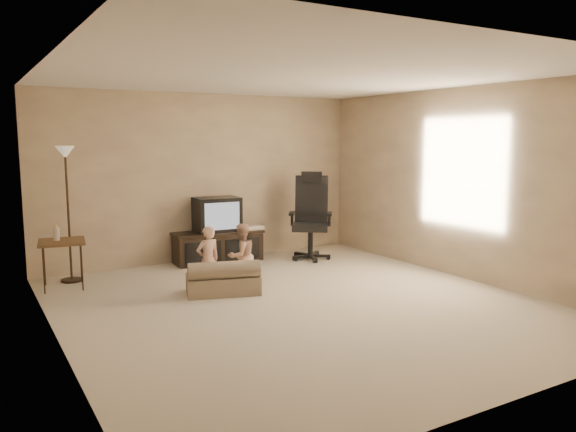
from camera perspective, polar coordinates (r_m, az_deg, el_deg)
name	(u,v)px	position (r m, az deg, el deg)	size (l,w,h in m)	color
floor	(299,304)	(6.34, 1.11, -8.95)	(5.50, 5.50, 0.00)	beige
room_shell	(299,168)	(6.08, 1.15, 4.88)	(5.50, 5.50, 5.50)	silver
tv_stand	(218,235)	(8.46, -7.13, -1.93)	(1.38, 0.58, 0.97)	black
office_chair	(311,228)	(8.62, 2.34, -1.19)	(0.86, 0.86, 1.33)	black
side_table	(61,242)	(7.43, -22.05, -2.48)	(0.61, 0.61, 0.80)	brown
floor_lamp	(67,183)	(7.64, -21.57, 3.10)	(0.27, 0.27, 1.74)	#2F2015
child_sofa	(223,280)	(6.74, -6.58, -6.49)	(0.95, 0.71, 0.42)	gray
toddler_left	(208,260)	(6.72, -8.13, -4.46)	(0.30, 0.22, 0.82)	#DDA78A
toddler_right	(241,256)	(6.96, -4.76, -4.04)	(0.39, 0.21, 0.80)	#DDA78A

